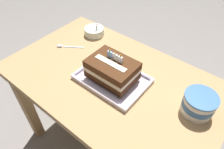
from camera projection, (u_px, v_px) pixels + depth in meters
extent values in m
plane|color=gray|center=(112.00, 144.00, 1.53)|extent=(8.00, 8.00, 0.00)
cube|color=tan|center=(112.00, 80.00, 1.05)|extent=(1.10, 0.67, 0.04)
cube|color=tan|center=(27.00, 106.00, 1.36)|extent=(0.06, 0.06, 0.66)
cube|color=tan|center=(86.00, 63.00, 1.67)|extent=(0.06, 0.06, 0.66)
cube|color=tan|center=(205.00, 132.00, 1.23)|extent=(0.06, 0.06, 0.66)
cube|color=silver|center=(112.00, 80.00, 1.02)|extent=(0.34, 0.24, 0.01)
cube|color=silver|center=(97.00, 92.00, 0.95)|extent=(0.34, 0.01, 0.02)
cube|color=silver|center=(126.00, 66.00, 1.08)|extent=(0.34, 0.01, 0.02)
cube|color=silver|center=(88.00, 64.00, 1.09)|extent=(0.01, 0.21, 0.02)
cube|color=silver|center=(140.00, 94.00, 0.94)|extent=(0.01, 0.21, 0.02)
cube|color=#482814|center=(112.00, 74.00, 1.00)|extent=(0.22, 0.16, 0.04)
cube|color=beige|center=(112.00, 70.00, 0.97)|extent=(0.22, 0.16, 0.02)
cube|color=#482814|center=(112.00, 65.00, 0.95)|extent=(0.22, 0.16, 0.04)
cube|color=beige|center=(111.00, 63.00, 0.93)|extent=(0.17, 0.03, 0.00)
cube|color=#8CB7EA|center=(110.00, 54.00, 0.95)|extent=(0.02, 0.01, 0.03)
ellipsoid|color=yellow|center=(110.00, 50.00, 0.94)|extent=(0.01, 0.01, 0.01)
cube|color=white|center=(115.00, 57.00, 0.94)|extent=(0.02, 0.01, 0.03)
ellipsoid|color=yellow|center=(115.00, 53.00, 0.93)|extent=(0.01, 0.01, 0.01)
cube|color=white|center=(120.00, 60.00, 0.93)|extent=(0.02, 0.01, 0.03)
ellipsoid|color=yellow|center=(121.00, 56.00, 0.91)|extent=(0.01, 0.01, 0.01)
cylinder|color=silver|center=(94.00, 33.00, 1.30)|extent=(0.12, 0.12, 0.03)
cylinder|color=silver|center=(94.00, 30.00, 1.29)|extent=(0.12, 0.12, 0.03)
cylinder|color=silver|center=(97.00, 26.00, 1.28)|extent=(0.04, 0.02, 0.05)
cylinder|color=silver|center=(97.00, 25.00, 1.27)|extent=(0.04, 0.05, 0.05)
cylinder|color=white|center=(198.00, 105.00, 0.86)|extent=(0.13, 0.13, 0.09)
cylinder|color=#386BB2|center=(199.00, 104.00, 0.86)|extent=(0.13, 0.13, 0.03)
cylinder|color=#4272B3|center=(202.00, 97.00, 0.83)|extent=(0.14, 0.14, 0.01)
ellipsoid|color=silver|center=(60.00, 46.00, 1.22)|extent=(0.04, 0.04, 0.01)
cube|color=silver|center=(73.00, 47.00, 1.22)|extent=(0.11, 0.08, 0.00)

